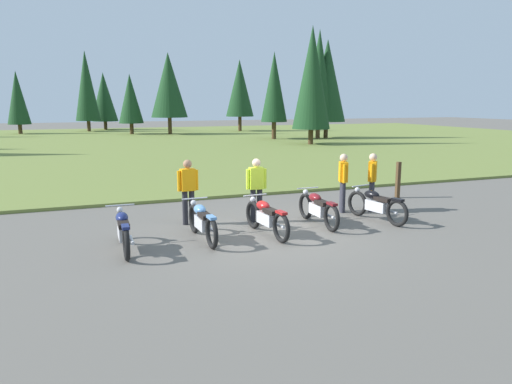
# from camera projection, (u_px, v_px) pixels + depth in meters

# --- Properties ---
(ground_plane) EXTENTS (140.00, 140.00, 0.00)m
(ground_plane) POSITION_uv_depth(u_px,v_px,m) (265.00, 233.00, 11.56)
(ground_plane) COLOR #605B54
(grass_moorland) EXTENTS (80.00, 44.00, 0.10)m
(grass_moorland) POSITION_uv_depth(u_px,v_px,m) (133.00, 144.00, 35.83)
(grass_moorland) COLOR olive
(grass_moorland) RESTS_ON ground
(forest_treeline) EXTENTS (40.20, 27.53, 8.90)m
(forest_treeline) POSITION_uv_depth(u_px,v_px,m) (139.00, 86.00, 40.21)
(forest_treeline) COLOR #47331E
(forest_treeline) RESTS_ON ground
(motorcycle_navy) EXTENTS (0.62, 2.10, 0.88)m
(motorcycle_navy) POSITION_uv_depth(u_px,v_px,m) (123.00, 230.00, 10.14)
(motorcycle_navy) COLOR black
(motorcycle_navy) RESTS_ON ground
(motorcycle_sky_blue) EXTENTS (0.62, 2.10, 0.88)m
(motorcycle_sky_blue) POSITION_uv_depth(u_px,v_px,m) (202.00, 221.00, 10.91)
(motorcycle_sky_blue) COLOR black
(motorcycle_sky_blue) RESTS_ON ground
(motorcycle_red) EXTENTS (0.62, 2.10, 0.88)m
(motorcycle_red) POSITION_uv_depth(u_px,v_px,m) (266.00, 217.00, 11.33)
(motorcycle_red) COLOR black
(motorcycle_red) RESTS_ON ground
(motorcycle_maroon) EXTENTS (0.62, 2.10, 0.88)m
(motorcycle_maroon) POSITION_uv_depth(u_px,v_px,m) (318.00, 208.00, 12.27)
(motorcycle_maroon) COLOR black
(motorcycle_maroon) RESTS_ON ground
(motorcycle_black) EXTENTS (0.72, 2.07, 0.88)m
(motorcycle_black) POSITION_uv_depth(u_px,v_px,m) (376.00, 205.00, 12.69)
(motorcycle_black) COLOR black
(motorcycle_black) RESTS_ON ground
(rider_in_hivis_vest) EXTENTS (0.55, 0.25, 1.67)m
(rider_in_hivis_vest) POSITION_uv_depth(u_px,v_px,m) (188.00, 188.00, 12.24)
(rider_in_hivis_vest) COLOR black
(rider_in_hivis_vest) RESTS_ON ground
(rider_near_row_end) EXTENTS (0.34, 0.51, 1.67)m
(rider_near_row_end) POSITION_uv_depth(u_px,v_px,m) (343.00, 179.00, 13.62)
(rider_near_row_end) COLOR #2D2D38
(rider_near_row_end) RESTS_ON ground
(rider_with_back_turned) EXTENTS (0.55, 0.25, 1.67)m
(rider_with_back_turned) POSITION_uv_depth(u_px,v_px,m) (256.00, 186.00, 12.48)
(rider_with_back_turned) COLOR black
(rider_with_back_turned) RESTS_ON ground
(rider_checking_bike) EXTENTS (0.40, 0.45, 1.67)m
(rider_checking_bike) POSITION_uv_depth(u_px,v_px,m) (372.00, 179.00, 13.74)
(rider_checking_bike) COLOR #2D2D38
(rider_checking_bike) RESTS_ON ground
(trail_marker_post) EXTENTS (0.12, 0.12, 1.19)m
(trail_marker_post) POSITION_uv_depth(u_px,v_px,m) (398.00, 180.00, 15.72)
(trail_marker_post) COLOR #47331E
(trail_marker_post) RESTS_ON ground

